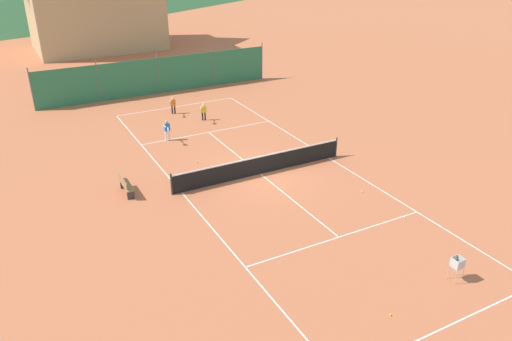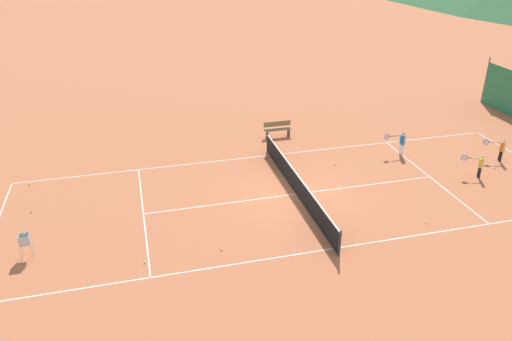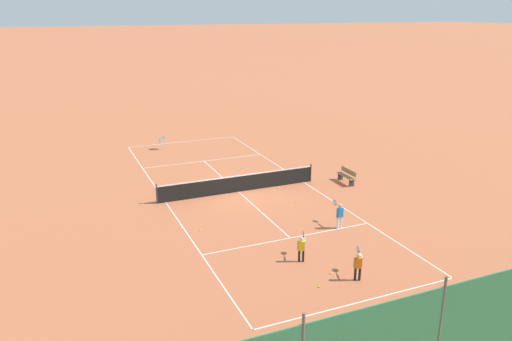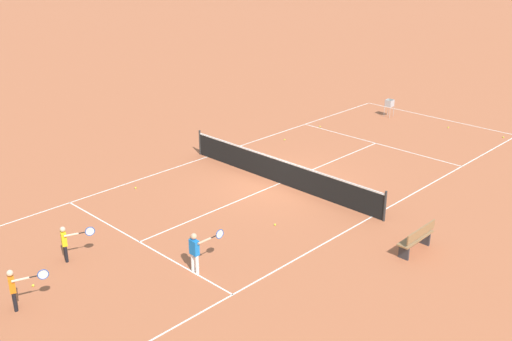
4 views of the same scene
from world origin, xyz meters
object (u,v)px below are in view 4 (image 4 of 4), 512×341
object	(u,v)px
tennis_ball_alley_right	(448,127)
tennis_ball_near_corner	(275,225)
player_far_service	(15,286)
tennis_ball_by_net_right	(503,137)
player_far_baseline	(196,249)
tennis_ball_far_corner	(320,127)
courtside_bench	(417,238)
tennis_ball_by_net_left	(33,285)
ball_hopper	(389,104)
player_near_baseline	(66,241)
tennis_net	(280,171)
tennis_ball_service_box	(136,188)
tennis_ball_alley_left	(285,140)

from	to	relation	value
tennis_ball_alley_right	tennis_ball_near_corner	size ratio (longest dim) A/B	1.00
player_far_service	tennis_ball_alley_right	xyz separation A→B (m)	(-0.55, -21.29, -0.63)
tennis_ball_by_net_right	player_far_baseline	bearing A→B (deg)	86.02
player_far_baseline	tennis_ball_far_corner	bearing A→B (deg)	-65.53
tennis_ball_alley_right	courtside_bench	xyz separation A→B (m)	(-5.09, 11.81, 0.42)
tennis_ball_by_net_left	ball_hopper	size ratio (longest dim) A/B	0.07
player_far_service	player_near_baseline	size ratio (longest dim) A/B	1.04
player_far_baseline	player_far_service	size ratio (longest dim) A/B	1.08
tennis_net	tennis_ball_by_net_left	size ratio (longest dim) A/B	139.09
tennis_ball_service_box	tennis_ball_alley_right	bearing A→B (deg)	-107.69
tennis_ball_by_net_left	ball_hopper	bearing A→B (deg)	-84.64
player_far_baseline	tennis_ball_by_net_right	world-z (taller)	player_far_baseline
player_far_service	tennis_ball_alley_right	distance (m)	21.31
player_far_service	tennis_ball_far_corner	xyz separation A→B (m)	(3.98, -17.11, -0.63)
player_near_baseline	courtside_bench	bearing A→B (deg)	-133.06
tennis_ball_alley_right	tennis_ball_service_box	size ratio (longest dim) A/B	1.00
tennis_ball_alley_left	ball_hopper	distance (m)	6.69
tennis_ball_far_corner	tennis_ball_near_corner	bearing A→B (deg)	120.73
tennis_ball_near_corner	tennis_ball_service_box	bearing A→B (deg)	13.52
tennis_ball_by_net_left	tennis_ball_near_corner	xyz separation A→B (m)	(-2.21, -7.11, 0.00)
player_far_baseline	tennis_ball_alley_left	bearing A→B (deg)	-60.44
tennis_ball_alley_right	tennis_net	bearing A→B (deg)	83.31
tennis_ball_by_net_right	tennis_ball_far_corner	bearing A→B (deg)	32.95
tennis_ball_service_box	tennis_ball_by_net_right	bearing A→B (deg)	-115.48
player_far_baseline	tennis_ball_far_corner	distance (m)	14.13
tennis_ball_by_net_left	ball_hopper	world-z (taller)	ball_hopper
player_far_baseline	tennis_ball_far_corner	world-z (taller)	player_far_baseline
tennis_ball_alley_left	tennis_ball_service_box	bearing A→B (deg)	88.12
tennis_ball_alley_right	courtside_bench	distance (m)	12.86
player_far_baseline	tennis_ball_by_net_right	bearing A→B (deg)	-93.98
player_far_service	courtside_bench	size ratio (longest dim) A/B	0.75
tennis_ball_by_net_right	tennis_ball_alley_right	size ratio (longest dim) A/B	1.00
tennis_ball_by_net_left	courtside_bench	xyz separation A→B (m)	(-6.33, -8.74, 0.42)
player_far_baseline	player_far_service	world-z (taller)	player_far_baseline
tennis_ball_near_corner	tennis_ball_by_net_right	bearing A→B (deg)	-96.42
tennis_ball_alley_left	courtside_bench	size ratio (longest dim) A/B	0.04
tennis_ball_alley_left	tennis_ball_alley_right	world-z (taller)	same
ball_hopper	courtside_bench	bearing A→B (deg)	125.64
player_near_baseline	tennis_ball_far_corner	world-z (taller)	player_near_baseline
tennis_ball_near_corner	player_far_service	bearing A→B (deg)	79.04
player_far_baseline	tennis_ball_by_net_right	size ratio (longest dim) A/B	18.37
player_far_baseline	ball_hopper	distance (m)	17.29
tennis_net	player_far_baseline	world-z (taller)	player_far_baseline
player_far_service	tennis_ball_far_corner	bearing A→B (deg)	-76.89
tennis_ball_by_net_left	tennis_ball_service_box	bearing A→B (deg)	-58.81
player_near_baseline	tennis_ball_by_net_left	bearing A→B (deg)	112.29
tennis_ball_service_box	player_near_baseline	bearing A→B (deg)	123.68
tennis_ball_by_net_right	courtside_bench	world-z (taller)	courtside_bench
tennis_ball_by_net_left	tennis_ball_alley_right	size ratio (longest dim) A/B	1.00
player_far_baseline	tennis_ball_alley_left	size ratio (longest dim) A/B	18.37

